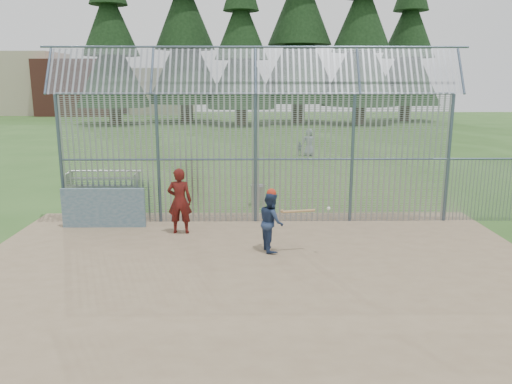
{
  "coord_description": "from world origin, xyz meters",
  "views": [
    {
      "loc": [
        -0.17,
        -11.75,
        4.37
      ],
      "look_at": [
        0.0,
        2.0,
        1.3
      ],
      "focal_mm": 35.0,
      "sensor_mm": 36.0,
      "label": 1
    }
  ],
  "objects_px": {
    "bleacher": "(103,179)",
    "onlooker": "(180,201)",
    "trash_can": "(258,195)",
    "batter": "(271,222)",
    "dugout_wall": "(104,208)"
  },
  "relations": [
    {
      "from": "trash_can",
      "to": "bleacher",
      "type": "xyz_separation_m",
      "value": [
        -6.33,
        2.82,
        0.03
      ]
    },
    {
      "from": "dugout_wall",
      "to": "trash_can",
      "type": "bearing_deg",
      "value": 29.85
    },
    {
      "from": "dugout_wall",
      "to": "onlooker",
      "type": "height_order",
      "value": "onlooker"
    },
    {
      "from": "onlooker",
      "to": "trash_can",
      "type": "xyz_separation_m",
      "value": [
        2.32,
        3.33,
        -0.6
      ]
    },
    {
      "from": "onlooker",
      "to": "trash_can",
      "type": "height_order",
      "value": "onlooker"
    },
    {
      "from": "bleacher",
      "to": "onlooker",
      "type": "bearing_deg",
      "value": -56.89
    },
    {
      "from": "dugout_wall",
      "to": "batter",
      "type": "distance_m",
      "value": 5.45
    },
    {
      "from": "dugout_wall",
      "to": "batter",
      "type": "bearing_deg",
      "value": -23.78
    },
    {
      "from": "trash_can",
      "to": "bleacher",
      "type": "relative_size",
      "value": 0.27
    },
    {
      "from": "batter",
      "to": "trash_can",
      "type": "relative_size",
      "value": 1.9
    },
    {
      "from": "onlooker",
      "to": "trash_can",
      "type": "distance_m",
      "value": 4.1
    },
    {
      "from": "batter",
      "to": "bleacher",
      "type": "relative_size",
      "value": 0.52
    },
    {
      "from": "trash_can",
      "to": "batter",
      "type": "bearing_deg",
      "value": -86.88
    },
    {
      "from": "batter",
      "to": "bleacher",
      "type": "distance_m",
      "value": 10.16
    },
    {
      "from": "batter",
      "to": "trash_can",
      "type": "distance_m",
      "value": 4.92
    }
  ]
}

